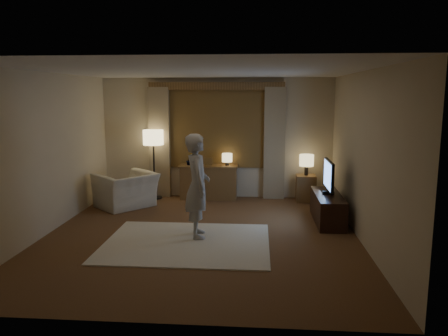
# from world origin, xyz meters

# --- Properties ---
(room) EXTENTS (5.04, 5.54, 2.64)m
(room) POSITION_xyz_m (0.00, 0.50, 1.33)
(room) COLOR brown
(room) RESTS_ON ground
(rug) EXTENTS (2.50, 2.00, 0.02)m
(rug) POSITION_xyz_m (-0.17, -0.38, 0.01)
(rug) COLOR beige
(rug) RESTS_ON floor
(sideboard) EXTENTS (1.20, 0.40, 0.70)m
(sideboard) POSITION_xyz_m (-0.16, 2.50, 0.35)
(sideboard) COLOR brown
(sideboard) RESTS_ON floor
(picture_frame) EXTENTS (0.16, 0.02, 0.20)m
(picture_frame) POSITION_xyz_m (-0.16, 2.50, 0.80)
(picture_frame) COLOR brown
(picture_frame) RESTS_ON sideboard
(plant) EXTENTS (0.17, 0.13, 0.30)m
(plant) POSITION_xyz_m (-0.56, 2.50, 0.85)
(plant) COLOR #999999
(plant) RESTS_ON sideboard
(table_lamp_sideboard) EXTENTS (0.22, 0.22, 0.30)m
(table_lamp_sideboard) POSITION_xyz_m (0.24, 2.50, 0.90)
(table_lamp_sideboard) COLOR black
(table_lamp_sideboard) RESTS_ON sideboard
(floor_lamp) EXTENTS (0.44, 0.44, 1.50)m
(floor_lamp) POSITION_xyz_m (-1.34, 2.46, 1.26)
(floor_lamp) COLOR black
(floor_lamp) RESTS_ON floor
(armchair) EXTENTS (1.40, 1.41, 0.69)m
(armchair) POSITION_xyz_m (-1.73, 1.68, 0.35)
(armchair) COLOR beige
(armchair) RESTS_ON floor
(side_table) EXTENTS (0.40, 0.40, 0.56)m
(side_table) POSITION_xyz_m (1.92, 2.45, 0.28)
(side_table) COLOR brown
(side_table) RESTS_ON floor
(table_lamp_side) EXTENTS (0.30, 0.30, 0.44)m
(table_lamp_side) POSITION_xyz_m (1.92, 2.45, 0.87)
(table_lamp_side) COLOR black
(table_lamp_side) RESTS_ON side_table
(tv_stand) EXTENTS (0.45, 1.40, 0.50)m
(tv_stand) POSITION_xyz_m (2.15, 0.95, 0.25)
(tv_stand) COLOR black
(tv_stand) RESTS_ON floor
(tv) EXTENTS (0.20, 0.84, 0.60)m
(tv) POSITION_xyz_m (2.15, 0.95, 0.83)
(tv) COLOR black
(tv) RESTS_ON tv_stand
(person) EXTENTS (0.51, 0.67, 1.64)m
(person) POSITION_xyz_m (-0.04, -0.09, 0.84)
(person) COLOR #B8B3AA
(person) RESTS_ON rug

